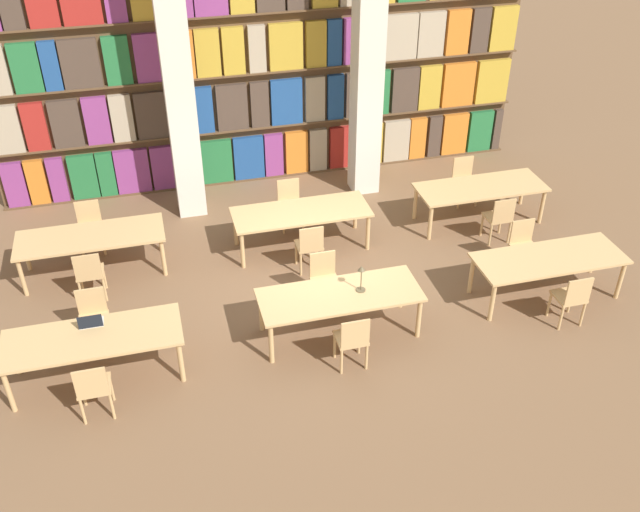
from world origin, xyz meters
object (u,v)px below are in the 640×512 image
(chair_11, at_px, (464,179))
(chair_9, at_px, (290,202))
(chair_6, at_px, (90,273))
(chair_0, at_px, (94,387))
(pillar_center, at_px, (369,38))
(chair_8, at_px, (310,245))
(reading_table_1, at_px, (340,298))
(reading_table_2, at_px, (549,261))
(chair_1, at_px, (93,317))
(desk_lamp_0, at_px, (361,274))
(chair_7, at_px, (90,225))
(reading_table_4, at_px, (301,214))
(reading_table_5, at_px, (481,190))
(reading_table_3, at_px, (91,239))
(pillar_left, at_px, (175,55))
(chair_4, at_px, (572,297))
(reading_table_0, at_px, (93,340))
(chair_3, at_px, (324,278))
(chair_5, at_px, (524,245))
(laptop, at_px, (91,322))
(chair_2, at_px, (352,339))
(chair_10, at_px, (499,217))

(chair_11, bearing_deg, chair_9, 0.38)
(chair_6, height_order, chair_9, same)
(chair_0, distance_m, chair_11, 7.88)
(pillar_center, relative_size, chair_8, 6.69)
(reading_table_1, height_order, reading_table_2, same)
(chair_1, bearing_deg, desk_lamp_0, 169.95)
(chair_7, xyz_separation_m, reading_table_4, (3.51, -0.84, 0.16))
(reading_table_1, xyz_separation_m, reading_table_2, (3.38, 0.07, 0.00))
(reading_table_5, bearing_deg, reading_table_3, 179.22)
(pillar_left, xyz_separation_m, chair_4, (5.07, -4.83, -2.51))
(reading_table_0, distance_m, chair_3, 3.49)
(chair_7, height_order, chair_9, same)
(chair_0, height_order, chair_6, same)
(pillar_center, xyz_separation_m, chair_6, (-5.20, -2.38, -2.51))
(chair_1, relative_size, chair_11, 1.00)
(chair_5, distance_m, reading_table_5, 1.64)
(chair_3, bearing_deg, chair_7, -36.03)
(reading_table_0, height_order, chair_6, chair_6)
(laptop, distance_m, chair_8, 3.73)
(chair_5, bearing_deg, chair_6, -8.26)
(chair_2, bearing_deg, reading_table_1, 87.47)
(chair_4, bearing_deg, reading_table_0, 174.92)
(reading_table_0, xyz_separation_m, chair_4, (6.80, -0.60, -0.16))
(reading_table_0, height_order, chair_7, chair_7)
(chair_2, height_order, reading_table_4, chair_2)
(laptop, xyz_separation_m, chair_7, (-0.07, 3.06, -0.27))
(desk_lamp_0, xyz_separation_m, chair_8, (-0.34, 1.67, -0.51))
(chair_6, bearing_deg, chair_8, -1.90)
(reading_table_2, xyz_separation_m, chair_8, (-3.41, 1.61, -0.16))
(desk_lamp_0, bearing_deg, reading_table_5, 38.59)
(chair_0, xyz_separation_m, chair_3, (3.41, 1.51, 0.00))
(chair_0, distance_m, laptop, 1.02)
(pillar_center, xyz_separation_m, reading_table_1, (-1.70, -4.17, -2.35))
(chair_4, bearing_deg, laptop, 172.84)
(chair_1, xyz_separation_m, chair_2, (3.41, -1.40, 0.00))
(chair_0, relative_size, reading_table_3, 0.38)
(desk_lamp_0, distance_m, chair_11, 4.43)
(chair_4, distance_m, chair_10, 2.36)
(pillar_center, relative_size, reading_table_1, 2.56)
(pillar_left, distance_m, chair_2, 5.75)
(pillar_left, relative_size, desk_lamp_0, 14.28)
(chair_3, distance_m, reading_table_4, 1.69)
(pillar_left, height_order, reading_table_5, pillar_left)
(pillar_left, bearing_deg, chair_6, -127.20)
(reading_table_3, relative_size, chair_7, 2.61)
(reading_table_4, distance_m, chair_10, 3.45)
(pillar_left, distance_m, reading_table_4, 3.40)
(chair_0, height_order, chair_9, same)
(desk_lamp_0, bearing_deg, chair_4, -12.32)
(chair_1, relative_size, chair_6, 1.00)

